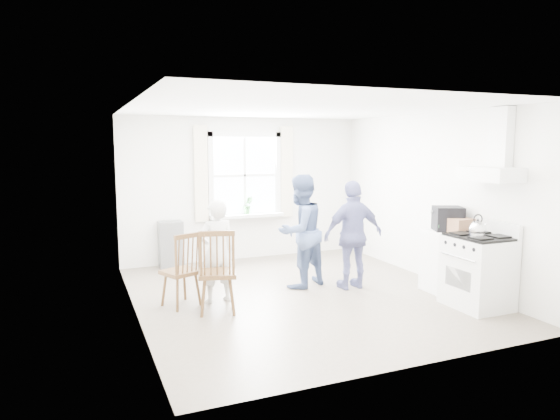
% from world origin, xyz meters
% --- Properties ---
extents(room_shell, '(4.62, 5.12, 2.64)m').
position_xyz_m(room_shell, '(0.00, 0.00, 1.30)').
color(room_shell, '#75685A').
rests_on(room_shell, ground).
extents(window_assembly, '(1.88, 0.24, 1.70)m').
position_xyz_m(window_assembly, '(0.00, 2.45, 1.46)').
color(window_assembly, white).
rests_on(window_assembly, room_shell).
extents(range_hood, '(0.45, 0.76, 0.94)m').
position_xyz_m(range_hood, '(2.07, -1.35, 1.90)').
color(range_hood, white).
rests_on(range_hood, room_shell).
extents(shelf_unit, '(0.40, 0.30, 0.80)m').
position_xyz_m(shelf_unit, '(-1.40, 2.33, 0.40)').
color(shelf_unit, slate).
rests_on(shelf_unit, ground).
extents(gas_stove, '(0.68, 0.76, 1.12)m').
position_xyz_m(gas_stove, '(1.91, -1.35, 0.48)').
color(gas_stove, silver).
rests_on(gas_stove, ground).
extents(kettle, '(0.21, 0.21, 0.30)m').
position_xyz_m(kettle, '(1.79, -1.42, 1.05)').
color(kettle, silver).
rests_on(kettle, gas_stove).
extents(low_cabinet, '(0.50, 0.55, 0.90)m').
position_xyz_m(low_cabinet, '(1.98, -0.65, 0.45)').
color(low_cabinet, white).
rests_on(low_cabinet, ground).
extents(stereo_stack, '(0.49, 0.47, 0.34)m').
position_xyz_m(stereo_stack, '(1.98, -0.67, 1.07)').
color(stereo_stack, black).
rests_on(stereo_stack, low_cabinet).
extents(cardboard_box, '(0.32, 0.24, 0.20)m').
position_xyz_m(cardboard_box, '(2.01, -0.90, 1.00)').
color(cardboard_box, '#8F6345').
rests_on(cardboard_box, low_cabinet).
extents(windsor_chair_a, '(0.55, 0.54, 1.00)m').
position_xyz_m(windsor_chair_a, '(-1.62, 0.08, 0.61)').
color(windsor_chair_a, '#452C16').
rests_on(windsor_chair_a, ground).
extents(windsor_chair_b, '(0.56, 0.55, 1.09)m').
position_xyz_m(windsor_chair_b, '(-1.31, -0.34, 0.66)').
color(windsor_chair_b, '#452C16').
rests_on(windsor_chair_b, ground).
extents(person_left, '(0.56, 0.56, 1.39)m').
position_xyz_m(person_left, '(-1.18, 0.16, 0.70)').
color(person_left, silver).
rests_on(person_left, ground).
extents(person_mid, '(1.06, 1.06, 1.68)m').
position_xyz_m(person_mid, '(0.17, 0.40, 0.84)').
color(person_mid, '#495C88').
rests_on(person_mid, ground).
extents(person_right, '(0.95, 0.95, 1.60)m').
position_xyz_m(person_right, '(0.85, 0.02, 0.80)').
color(person_right, navy).
rests_on(person_right, ground).
extents(potted_plant, '(0.21, 0.21, 0.33)m').
position_xyz_m(potted_plant, '(0.02, 2.36, 1.01)').
color(potted_plant, '#377B36').
rests_on(potted_plant, window_assembly).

